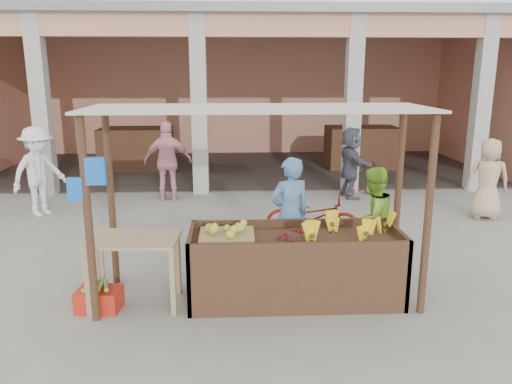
{
  "coord_description": "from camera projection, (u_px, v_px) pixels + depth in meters",
  "views": [
    {
      "loc": [
        -0.26,
        -5.77,
        2.81
      ],
      "look_at": [
        0.07,
        1.2,
        1.09
      ],
      "focal_mm": 35.0,
      "sensor_mm": 36.0,
      "label": 1
    }
  ],
  "objects": [
    {
      "name": "ground",
      "position": [
        255.0,
        299.0,
        6.28
      ],
      "size": [
        60.0,
        60.0,
        0.0
      ],
      "primitive_type": "plane",
      "color": "gray",
      "rests_on": "ground"
    },
    {
      "name": "market_building",
      "position": [
        243.0,
        73.0,
        14.29
      ],
      "size": [
        14.4,
        6.4,
        4.2
      ],
      "color": "tan",
      "rests_on": "ground"
    },
    {
      "name": "fruit_stall",
      "position": [
        295.0,
        268.0,
        6.21
      ],
      "size": [
        2.6,
        0.95,
        0.8
      ],
      "primitive_type": "cube",
      "color": "#503220",
      "rests_on": "ground"
    },
    {
      "name": "stall_awning",
      "position": [
        253.0,
        142.0,
        5.86
      ],
      "size": [
        4.09,
        1.35,
        2.39
      ],
      "color": "#503220",
      "rests_on": "ground"
    },
    {
      "name": "banana_heap",
      "position": [
        347.0,
        229.0,
        6.12
      ],
      "size": [
        1.14,
        0.62,
        0.21
      ],
      "primitive_type": null,
      "color": "yellow",
      "rests_on": "fruit_stall"
    },
    {
      "name": "melon_tray",
      "position": [
        227.0,
        231.0,
        6.09
      ],
      "size": [
        0.67,
        0.58,
        0.18
      ],
      "color": "tan",
      "rests_on": "fruit_stall"
    },
    {
      "name": "berry_heap",
      "position": [
        296.0,
        234.0,
        6.05
      ],
      "size": [
        0.45,
        0.37,
        0.14
      ],
      "primitive_type": "ellipsoid",
      "color": "maroon",
      "rests_on": "fruit_stall"
    },
    {
      "name": "side_table",
      "position": [
        134.0,
        248.0,
        5.97
      ],
      "size": [
        1.11,
        0.77,
        0.87
      ],
      "rotation": [
        0.0,
        0.0,
        -0.06
      ],
      "color": "tan",
      "rests_on": "ground"
    },
    {
      "name": "papaya_pile",
      "position": [
        133.0,
        230.0,
        5.91
      ],
      "size": [
        0.62,
        0.36,
        0.18
      ],
      "primitive_type": null,
      "color": "#458A2D",
      "rests_on": "side_table"
    },
    {
      "name": "red_crate",
      "position": [
        99.0,
        299.0,
        5.97
      ],
      "size": [
        0.54,
        0.41,
        0.26
      ],
      "primitive_type": "cube",
      "rotation": [
        0.0,
        0.0,
        -0.1
      ],
      "color": "red",
      "rests_on": "ground"
    },
    {
      "name": "plantain_bundle",
      "position": [
        98.0,
        286.0,
        5.93
      ],
      "size": [
        0.42,
        0.29,
        0.08
      ],
      "primitive_type": null,
      "color": "olive",
      "rests_on": "red_crate"
    },
    {
      "name": "produce_sacks",
      "position": [
        359.0,
        181.0,
        11.54
      ],
      "size": [
        0.82,
        0.76,
        0.62
      ],
      "color": "maroon",
      "rests_on": "ground"
    },
    {
      "name": "vendor_blue",
      "position": [
        290.0,
        211.0,
        7.02
      ],
      "size": [
        0.78,
        0.67,
        1.75
      ],
      "primitive_type": "imported",
      "rotation": [
        0.0,
        0.0,
        3.47
      ],
      "color": "#568CC7",
      "rests_on": "ground"
    },
    {
      "name": "vendor_green",
      "position": [
        372.0,
        218.0,
        6.96
      ],
      "size": [
        0.89,
        0.78,
        1.59
      ],
      "primitive_type": "imported",
      "rotation": [
        0.0,
        0.0,
        3.7
      ],
      "color": "#92D436",
      "rests_on": "ground"
    },
    {
      "name": "motorcycle",
      "position": [
        313.0,
        216.0,
        8.3
      ],
      "size": [
        0.97,
        1.76,
        0.87
      ],
      "primitive_type": "imported",
      "rotation": [
        0.0,
        0.0,
        1.32
      ],
      "color": "maroon",
      "rests_on": "ground"
    },
    {
      "name": "shopper_a",
      "position": [
        38.0,
        168.0,
        9.7
      ],
      "size": [
        1.2,
        1.34,
        1.89
      ],
      "primitive_type": "imported",
      "rotation": [
        0.0,
        0.0,
        0.96
      ],
      "color": "white",
      "rests_on": "ground"
    },
    {
      "name": "shopper_b",
      "position": [
        168.0,
        158.0,
        10.83
      ],
      "size": [
        1.11,
        0.61,
        1.86
      ],
      "primitive_type": "imported",
      "rotation": [
        0.0,
        0.0,
        3.17
      ],
      "color": "pink",
      "rests_on": "ground"
    },
    {
      "name": "shopper_c",
      "position": [
        489.0,
        175.0,
        9.5
      ],
      "size": [
        0.95,
        0.75,
        1.72
      ],
      "primitive_type": "imported",
      "rotation": [
        0.0,
        0.0,
        2.85
      ],
      "color": "tan",
      "rests_on": "ground"
    },
    {
      "name": "shopper_d",
      "position": [
        351.0,
        161.0,
        11.08
      ],
      "size": [
        0.83,
        1.62,
        1.67
      ],
      "primitive_type": "imported",
      "rotation": [
        0.0,
        0.0,
        1.7
      ],
      "color": "#4E4E5A",
      "rests_on": "ground"
    }
  ]
}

